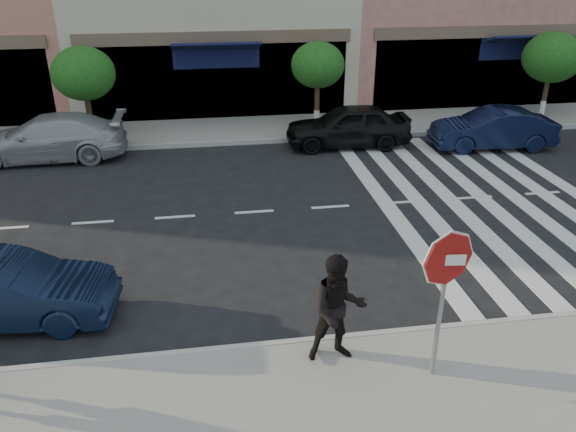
# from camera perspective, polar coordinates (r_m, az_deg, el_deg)

# --- Properties ---
(ground) EXTENTS (120.00, 120.00, 0.00)m
(ground) POSITION_cam_1_polar(r_m,az_deg,el_deg) (10.94, -1.36, -8.44)
(ground) COLOR black
(ground) RESTS_ON ground
(sidewalk_far) EXTENTS (60.00, 3.00, 0.15)m
(sidewalk_far) POSITION_cam_1_polar(r_m,az_deg,el_deg) (20.92, -5.39, 8.70)
(sidewalk_far) COLOR gray
(sidewalk_far) RESTS_ON ground
(street_tree_wb) EXTENTS (2.10, 2.10, 3.06)m
(street_tree_wb) POSITION_cam_1_polar(r_m,az_deg,el_deg) (20.53, -20.07, 13.41)
(street_tree_wb) COLOR #473323
(street_tree_wb) RESTS_ON sidewalk_far
(street_tree_c) EXTENTS (1.90, 1.90, 3.04)m
(street_tree_c) POSITION_cam_1_polar(r_m,az_deg,el_deg) (20.57, 3.04, 15.03)
(street_tree_c) COLOR #473323
(street_tree_c) RESTS_ON sidewalk_far
(street_tree_ea) EXTENTS (2.20, 2.20, 3.19)m
(street_tree_ea) POSITION_cam_1_polar(r_m,az_deg,el_deg) (24.05, 25.27, 14.35)
(street_tree_ea) COLOR #473323
(street_tree_ea) RESTS_ON sidewalk_far
(stop_sign) EXTENTS (0.88, 0.14, 2.50)m
(stop_sign) POSITION_cam_1_polar(r_m,az_deg,el_deg) (8.28, 15.77, -5.63)
(stop_sign) COLOR gray
(stop_sign) RESTS_ON sidewalk_near
(walker) EXTENTS (0.91, 0.71, 1.85)m
(walker) POSITION_cam_1_polar(r_m,az_deg,el_deg) (8.83, 5.09, -9.42)
(walker) COLOR black
(walker) RESTS_ON sidewalk_near
(car_near_mid) EXTENTS (3.89, 1.64, 1.25)m
(car_near_mid) POSITION_cam_1_polar(r_m,az_deg,el_deg) (11.22, -26.82, -6.83)
(car_near_mid) COLOR #0D1931
(car_near_mid) RESTS_ON ground
(car_far_left) EXTENTS (4.85, 2.00, 1.40)m
(car_far_left) POSITION_cam_1_polar(r_m,az_deg,el_deg) (19.43, -23.25, 7.31)
(car_far_left) COLOR #AAAAB0
(car_far_left) RESTS_ON ground
(car_far_mid) EXTENTS (4.22, 1.82, 1.42)m
(car_far_mid) POSITION_cam_1_polar(r_m,az_deg,el_deg) (19.24, 6.10, 9.12)
(car_far_mid) COLOR black
(car_far_mid) RESTS_ON ground
(car_far_right) EXTENTS (4.13, 1.70, 1.33)m
(car_far_right) POSITION_cam_1_polar(r_m,az_deg,el_deg) (20.13, 20.08, 8.33)
(car_far_right) COLOR black
(car_far_right) RESTS_ON ground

